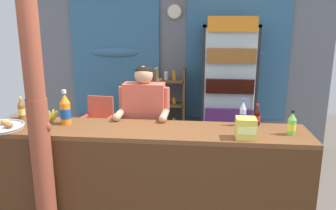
% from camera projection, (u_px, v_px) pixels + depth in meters
% --- Properties ---
extents(ground_plane, '(7.45, 7.45, 0.00)m').
position_uv_depth(ground_plane, '(163.00, 190.00, 3.92)').
color(ground_plane, '#665B51').
extents(back_wall_curtained, '(4.84, 0.22, 2.78)m').
position_uv_depth(back_wall_curtained, '(176.00, 56.00, 5.28)').
color(back_wall_curtained, slate).
rests_on(back_wall_curtained, ground).
extents(stall_counter, '(2.90, 0.57, 1.00)m').
position_uv_depth(stall_counter, '(146.00, 173.00, 2.97)').
color(stall_counter, brown).
rests_on(stall_counter, ground).
extents(timber_post, '(0.19, 0.17, 2.69)m').
position_uv_depth(timber_post, '(37.00, 105.00, 2.65)').
color(timber_post, brown).
rests_on(timber_post, ground).
extents(drink_fridge, '(0.78, 0.69, 2.03)m').
position_uv_depth(drink_fridge, '(228.00, 81.00, 4.78)').
color(drink_fridge, '#232328').
rests_on(drink_fridge, ground).
extents(bottle_shelf_rack, '(0.48, 0.28, 1.27)m').
position_uv_depth(bottle_shelf_rack, '(170.00, 107.00, 5.16)').
color(bottle_shelf_rack, brown).
rests_on(bottle_shelf_rack, ground).
extents(plastic_lawn_chair, '(0.50, 0.50, 0.86)m').
position_uv_depth(plastic_lawn_chair, '(98.00, 121.00, 4.96)').
color(plastic_lawn_chair, '#E5563D').
rests_on(plastic_lawn_chair, ground).
extents(shopkeeper, '(0.54, 0.42, 1.51)m').
position_uv_depth(shopkeeper, '(144.00, 118.00, 3.47)').
color(shopkeeper, '#28282D').
rests_on(shopkeeper, ground).
extents(soda_bottle_orange_soda, '(0.10, 0.10, 0.33)m').
position_uv_depth(soda_bottle_orange_soda, '(65.00, 110.00, 3.10)').
color(soda_bottle_orange_soda, orange).
rests_on(soda_bottle_orange_soda, stall_counter).
extents(soda_bottle_cola, '(0.07, 0.07, 0.20)m').
position_uv_depth(soda_bottle_cola, '(257.00, 116.00, 3.08)').
color(soda_bottle_cola, black).
rests_on(soda_bottle_cola, stall_counter).
extents(soda_bottle_iced_tea, '(0.07, 0.07, 0.23)m').
position_uv_depth(soda_bottle_iced_tea, '(21.00, 109.00, 3.29)').
color(soda_bottle_iced_tea, brown).
rests_on(soda_bottle_iced_tea, stall_counter).
extents(soda_bottle_lime_soda, '(0.07, 0.07, 0.22)m').
position_uv_depth(soda_bottle_lime_soda, '(292.00, 124.00, 2.81)').
color(soda_bottle_lime_soda, '#75C64C').
rests_on(soda_bottle_lime_soda, stall_counter).
extents(soda_bottle_water, '(0.06, 0.06, 0.26)m').
position_uv_depth(soda_bottle_water, '(243.00, 114.00, 3.06)').
color(soda_bottle_water, silver).
rests_on(soda_bottle_water, stall_counter).
extents(snack_box_instant_noodle, '(0.16, 0.15, 0.18)m').
position_uv_depth(snack_box_instant_noodle, '(246.00, 128.00, 2.72)').
color(snack_box_instant_noodle, '#EAD14C').
rests_on(snack_box_instant_noodle, stall_counter).
extents(banana_bunch, '(0.27, 0.06, 0.16)m').
position_uv_depth(banana_bunch, '(46.00, 116.00, 3.17)').
color(banana_bunch, '#DBCC42').
rests_on(banana_bunch, stall_counter).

